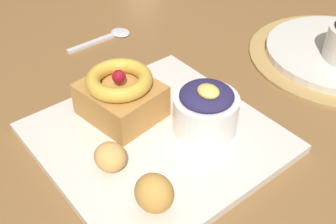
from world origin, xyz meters
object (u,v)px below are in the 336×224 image
object	(u,v)px
cake_slice	(121,95)
berry_ramekin	(206,109)
fritter_middle	(154,193)
spoon	(108,37)
front_plate	(156,138)
fritter_front	(110,157)

from	to	relation	value
cake_slice	berry_ramekin	size ratio (longest dim) A/B	1.32
berry_ramekin	fritter_middle	size ratio (longest dim) A/B	1.86
berry_ramekin	fritter_middle	world-z (taller)	berry_ramekin
cake_slice	spoon	bearing A→B (deg)	152.35
front_plate	berry_ramekin	bearing A→B (deg)	62.80
front_plate	fritter_front	world-z (taller)	fritter_front
cake_slice	spoon	xyz separation A→B (m)	(-0.21, 0.11, -0.04)
cake_slice	fritter_middle	bearing A→B (deg)	-21.69
berry_ramekin	spoon	bearing A→B (deg)	172.17
front_plate	spoon	xyz separation A→B (m)	(-0.28, 0.10, -0.00)
front_plate	berry_ramekin	world-z (taller)	berry_ramekin
cake_slice	fritter_middle	xyz separation A→B (m)	(0.15, -0.06, -0.01)
fritter_middle	fritter_front	bearing A→B (deg)	-176.27
cake_slice	berry_ramekin	xyz separation A→B (m)	(0.09, 0.07, -0.00)
cake_slice	spoon	world-z (taller)	cake_slice
cake_slice	spoon	size ratio (longest dim) A/B	0.89
front_plate	fritter_middle	size ratio (longest dim) A/B	6.17
front_plate	cake_slice	xyz separation A→B (m)	(-0.06, -0.01, 0.04)
fritter_front	cake_slice	bearing A→B (deg)	138.58
fritter_middle	spoon	bearing A→B (deg)	154.79
fritter_front	fritter_middle	size ratio (longest dim) A/B	0.91
front_plate	fritter_middle	world-z (taller)	fritter_middle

